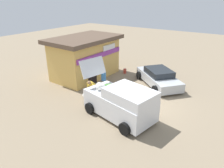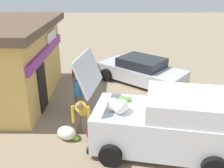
{
  "view_description": "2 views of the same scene",
  "coord_description": "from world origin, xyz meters",
  "views": [
    {
      "loc": [
        -10.38,
        -4.59,
        6.14
      ],
      "look_at": [
        -0.59,
        2.14,
        1.0
      ],
      "focal_mm": 32.49,
      "sensor_mm": 36.0,
      "label": 1
    },
    {
      "loc": [
        -8.58,
        2.15,
        4.83
      ],
      "look_at": [
        -0.14,
        2.01,
        1.3
      ],
      "focal_mm": 41.18,
      "sensor_mm": 36.0,
      "label": 2
    }
  ],
  "objects": [
    {
      "name": "ground_plane",
      "position": [
        0.0,
        0.0,
        0.0
      ],
      "size": [
        60.0,
        60.0,
        0.0
      ],
      "primitive_type": "plane",
      "color": "gray"
    },
    {
      "name": "storefront_bar",
      "position": [
        1.48,
        6.18,
        1.67
      ],
      "size": [
        5.89,
        3.82,
        3.26
      ],
      "color": "#E0B259",
      "rests_on": "ground_plane"
    },
    {
      "name": "delivery_van",
      "position": [
        -2.2,
        0.45,
        0.93
      ],
      "size": [
        2.84,
        4.63,
        2.84
      ],
      "color": "silver",
      "rests_on": "ground_plane"
    },
    {
      "name": "parked_sedan",
      "position": [
        3.18,
        0.52,
        0.6
      ],
      "size": [
        4.1,
        4.38,
        1.25
      ],
      "color": "#B2B7BC",
      "rests_on": "ground_plane"
    },
    {
      "name": "vendor_standing",
      "position": [
        -0.03,
        3.23,
        0.93
      ],
      "size": [
        0.48,
        0.48,
        1.61
      ],
      "color": "#726047",
      "rests_on": "ground_plane"
    },
    {
      "name": "customer_bending",
      "position": [
        -1.49,
        2.96,
        0.87
      ],
      "size": [
        0.76,
        0.58,
        1.43
      ],
      "color": "#726047",
      "rests_on": "ground_plane"
    },
    {
      "name": "unloaded_banana_pile",
      "position": [
        -1.57,
        3.48,
        0.2
      ],
      "size": [
        0.73,
        0.81,
        0.42
      ],
      "color": "silver",
      "rests_on": "ground_plane"
    },
    {
      "name": "paint_bucket",
      "position": [
        3.92,
        3.88,
        0.2
      ],
      "size": [
        0.26,
        0.26,
        0.39
      ],
      "primitive_type": "cylinder",
      "color": "#BF3F33",
      "rests_on": "ground_plane"
    }
  ]
}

